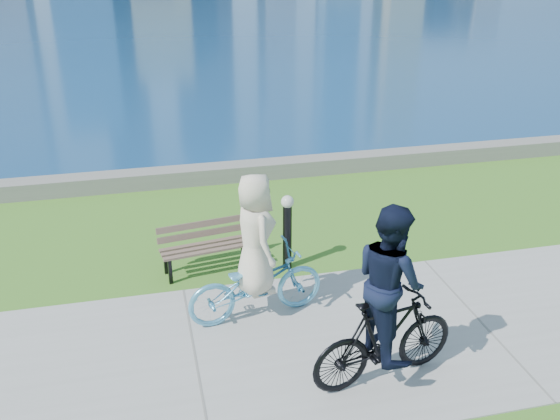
# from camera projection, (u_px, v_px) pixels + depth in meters

# --- Properties ---
(ground) EXTENTS (320.00, 320.00, 0.00)m
(ground) POSITION_uv_depth(u_px,v_px,m) (478.00, 321.00, 8.82)
(ground) COLOR #35681B
(ground) RESTS_ON ground
(concrete_path) EXTENTS (80.00, 3.50, 0.02)m
(concrete_path) POSITION_uv_depth(u_px,v_px,m) (478.00, 320.00, 8.82)
(concrete_path) COLOR gray
(concrete_path) RESTS_ON ground
(seawall) EXTENTS (90.00, 0.50, 0.35)m
(seawall) POSITION_uv_depth(u_px,v_px,m) (341.00, 163.00, 14.25)
(seawall) COLOR slate
(seawall) RESTS_ON ground
(park_bench) EXTENTS (1.55, 0.73, 0.77)m
(park_bench) POSITION_uv_depth(u_px,v_px,m) (206.00, 243.00, 9.99)
(park_bench) COLOR black
(park_bench) RESTS_ON ground
(bollard_lamp) EXTENTS (0.21, 0.21, 1.27)m
(bollard_lamp) POSITION_uv_depth(u_px,v_px,m) (287.00, 227.00, 9.91)
(bollard_lamp) COLOR black
(bollard_lamp) RESTS_ON ground
(cyclist_woman) EXTENTS (0.98, 2.05, 2.15)m
(cyclist_woman) POSITION_uv_depth(u_px,v_px,m) (256.00, 266.00, 8.59)
(cyclist_woman) COLOR #56A9D2
(cyclist_woman) RESTS_ON ground
(cyclist_man) EXTENTS (0.90, 1.99, 2.32)m
(cyclist_man) POSITION_uv_depth(u_px,v_px,m) (387.00, 311.00, 7.27)
(cyclist_man) COLOR black
(cyclist_man) RESTS_ON ground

